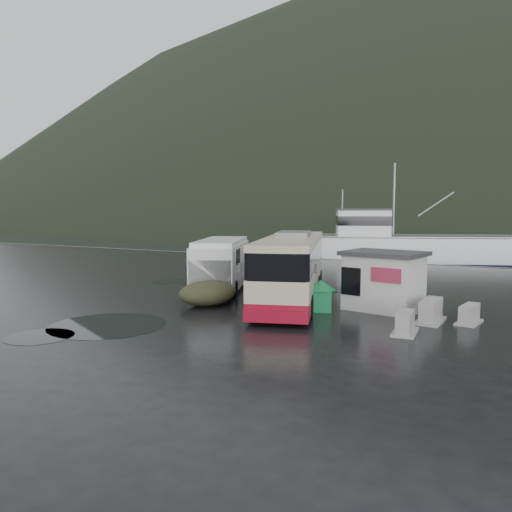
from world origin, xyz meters
The scene contains 14 objects.
ground centered at (0.00, 0.00, 0.00)m, with size 160.00×160.00×0.00m, color black.
harbor_water centered at (0.00, 110.00, 0.00)m, with size 300.00×180.00×0.02m, color black.
quay_edge centered at (0.00, 20.00, 0.00)m, with size 160.00×0.60×1.50m, color #999993.
coach_bus centered at (2.52, 1.41, 0.00)m, with size 2.86×11.30×3.19m, color #C5B795, non-canonical shape.
white_van centered at (-1.88, 2.29, 0.00)m, with size 2.22×6.45×2.70m, color white, non-canonical shape.
waste_bin_left centered at (1.55, 0.16, 0.00)m, with size 1.03×1.03×1.44m, color #14733D, non-canonical shape.
waste_bin_right centered at (4.60, -0.30, 0.00)m, with size 0.95×0.95×1.31m, color #14733D, non-canonical shape.
dome_tent centered at (-0.24, -1.50, 0.00)m, with size 2.01×2.81×1.10m, color #30321E, non-canonical shape.
ticket_kiosk centered at (6.88, 1.13, 0.00)m, with size 3.19×2.42×2.49m, color silver, non-canonical shape.
jersey_barrier_a centered at (8.51, -2.56, 0.00)m, with size 0.75×1.51×0.75m, color #999993, non-canonical shape.
jersey_barrier_b centered at (9.03, -0.35, 0.00)m, with size 0.87×1.75×0.87m, color #999993, non-canonical shape.
jersey_barrier_c centered at (10.33, 0.09, 0.00)m, with size 0.71×1.42×0.71m, color #999993, non-canonical shape.
fishing_trawler centered at (4.25, 27.65, 0.00)m, with size 24.17×5.31×9.67m, color white, non-canonical shape.
puddles centered at (-1.41, -2.66, 0.00)m, with size 13.06×16.56×0.01m.
Camera 1 is at (11.80, -19.81, 4.29)m, focal length 35.00 mm.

